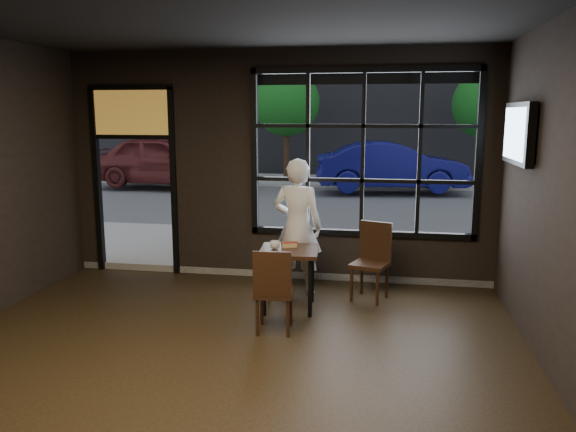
% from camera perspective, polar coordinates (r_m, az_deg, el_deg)
% --- Properties ---
extents(floor, '(6.00, 7.00, 0.02)m').
position_cam_1_polar(floor, '(5.01, -9.32, -17.66)').
color(floor, black).
rests_on(floor, ground).
extents(window_frame, '(3.06, 0.12, 2.28)m').
position_cam_1_polar(window_frame, '(7.68, 7.61, 6.31)').
color(window_frame, black).
rests_on(window_frame, ground).
extents(stained_transom, '(1.20, 0.06, 0.70)m').
position_cam_1_polar(stained_transom, '(8.47, -15.59, 10.12)').
color(stained_transom, orange).
rests_on(stained_transom, ground).
extents(street_asphalt, '(60.00, 41.00, 0.04)m').
position_cam_1_polar(street_asphalt, '(28.30, 6.83, 5.53)').
color(street_asphalt, '#545456').
rests_on(street_asphalt, ground).
extents(cafe_table, '(0.74, 0.74, 0.74)m').
position_cam_1_polar(cafe_table, '(6.79, 0.11, -6.40)').
color(cafe_table, black).
rests_on(cafe_table, floor).
extents(chair_near, '(0.43, 0.43, 0.93)m').
position_cam_1_polar(chair_near, '(6.09, -1.40, -7.48)').
color(chair_near, black).
rests_on(chair_near, floor).
extents(chair_window, '(0.54, 0.54, 0.98)m').
position_cam_1_polar(chair_window, '(7.16, 8.31, -4.66)').
color(chair_window, black).
rests_on(chair_window, floor).
extents(man, '(0.68, 0.48, 1.77)m').
position_cam_1_polar(man, '(7.28, 0.96, -1.08)').
color(man, silver).
rests_on(man, floor).
extents(hotdog, '(0.22, 0.14, 0.06)m').
position_cam_1_polar(hotdog, '(6.78, 0.14, -2.95)').
color(hotdog, tan).
rests_on(hotdog, cafe_table).
extents(cup, '(0.16, 0.16, 0.10)m').
position_cam_1_polar(cup, '(6.69, -1.34, -2.96)').
color(cup, silver).
rests_on(cup, cafe_table).
extents(tv, '(0.13, 1.14, 0.67)m').
position_cam_1_polar(tv, '(6.68, 22.39, 7.76)').
color(tv, black).
rests_on(tv, wall_right).
extents(navy_car, '(4.51, 2.11, 1.43)m').
position_cam_1_polar(navy_car, '(16.70, 10.43, 4.99)').
color(navy_car, '#0C0D50').
rests_on(navy_car, street_asphalt).
extents(maroon_car, '(4.68, 2.02, 1.57)m').
position_cam_1_polar(maroon_car, '(17.99, -12.39, 5.52)').
color(maroon_car, '#591E1D').
rests_on(maroon_car, street_asphalt).
extents(tree_left, '(2.23, 2.23, 3.80)m').
position_cam_1_polar(tree_left, '(19.05, -0.18, 11.41)').
color(tree_left, '#332114').
rests_on(tree_left, street_asphalt).
extents(tree_right, '(2.18, 2.18, 3.72)m').
position_cam_1_polar(tree_right, '(19.06, 19.59, 10.64)').
color(tree_right, '#332114').
rests_on(tree_right, street_asphalt).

